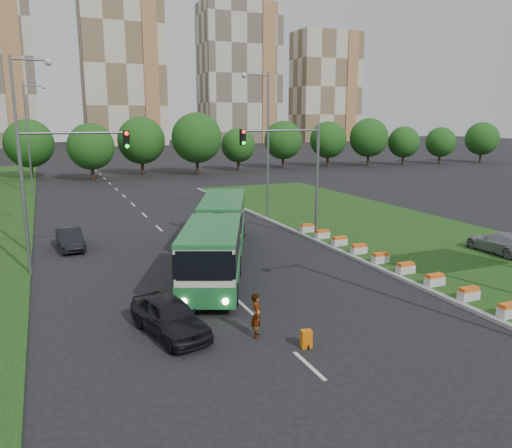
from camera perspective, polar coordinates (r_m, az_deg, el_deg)
name	(u,v)px	position (r m, az deg, el deg)	size (l,w,h in m)	color
ground	(303,298)	(24.11, 5.40, -8.37)	(360.00, 360.00, 0.00)	black
grass_median	(409,236)	(37.60, 17.14, -1.32)	(14.00, 60.00, 0.15)	#1A3F12
median_kerb	(326,245)	(33.61, 8.01, -2.41)	(0.30, 60.00, 0.18)	#949494
lane_markings	(154,223)	(41.46, -11.62, 0.07)	(0.20, 100.00, 0.01)	silver
flower_planters	(393,263)	(29.05, 15.35, -4.28)	(1.10, 20.30, 0.60)	silver
traffic_mast_median	(297,164)	(33.83, 4.66, 6.81)	(5.76, 0.32, 8.00)	slate
traffic_mast_left	(55,176)	(28.99, -22.02, 5.14)	(5.76, 0.32, 8.00)	slate
street_lamps	(183,158)	(30.95, -8.30, 7.46)	(36.00, 60.00, 12.00)	slate
tree_line	(190,145)	(77.79, -7.55, 8.98)	(120.00, 8.00, 9.00)	#1C5015
apartment_tower_ceast	(123,66)	(172.60, -14.99, 17.07)	(25.00, 15.00, 50.00)	beige
apartment_tower_east	(239,75)	(182.80, -1.93, 16.66)	(27.00, 15.00, 47.00)	beige
midrise_east	(325,88)	(197.88, 7.92, 15.18)	(24.00, 14.00, 40.00)	beige
articulated_bus	(213,234)	(29.28, -4.89, -1.19)	(2.66, 17.04, 2.81)	beige
car_left_near	(170,316)	(20.18, -9.86, -10.34)	(1.78, 4.42, 1.51)	black
car_left_far	(70,239)	(34.70, -20.47, -1.60)	(1.43, 4.11, 1.35)	black
car_median	(501,242)	(34.53, 26.18, -1.91)	(1.87, 4.60, 1.33)	#94979C
pedestrian	(257,315)	(19.65, 0.07, -10.37)	(0.64, 0.42, 1.76)	gray
shopping_trolley	(306,339)	(19.09, 5.78, -12.94)	(0.39, 0.41, 0.67)	#D7650B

